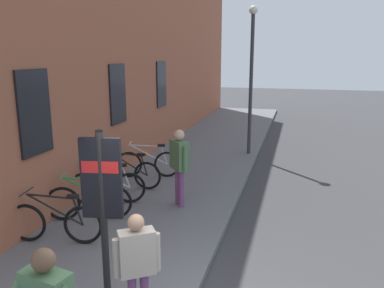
# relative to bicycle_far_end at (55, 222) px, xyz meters

# --- Properties ---
(ground) EXTENTS (60.00, 60.00, 0.00)m
(ground) POSITION_rel_bicycle_far_end_xyz_m (4.54, -3.84, -0.51)
(ground) COLOR #38383A
(sidewalk_pavement) EXTENTS (24.00, 3.50, 0.12)m
(sidewalk_pavement) POSITION_rel_bicycle_far_end_xyz_m (6.54, -1.09, -0.45)
(sidewalk_pavement) COLOR slate
(sidewalk_pavement) RESTS_ON ground
(station_facade) EXTENTS (22.00, 0.65, 8.22)m
(station_facade) POSITION_rel_bicycle_far_end_xyz_m (7.53, 0.95, 3.59)
(station_facade) COLOR #9E563D
(station_facade) RESTS_ON ground
(bicycle_far_end) EXTENTS (0.50, 1.75, 0.97)m
(bicycle_far_end) POSITION_rel_bicycle_far_end_xyz_m (0.00, 0.00, 0.00)
(bicycle_far_end) COLOR black
(bicycle_far_end) RESTS_ON sidewalk_pavement
(bicycle_nearest_sign) EXTENTS (0.70, 1.70, 0.97)m
(bicycle_nearest_sign) POSITION_rel_bicycle_far_end_xyz_m (1.07, -0.08, -0.00)
(bicycle_nearest_sign) COLOR black
(bicycle_nearest_sign) RESTS_ON sidewalk_pavement
(bicycle_leaning_wall) EXTENTS (0.66, 1.71, 0.97)m
(bicycle_leaning_wall) POSITION_rel_bicycle_far_end_xyz_m (2.00, -0.00, -0.00)
(bicycle_leaning_wall) COLOR black
(bicycle_leaning_wall) RESTS_ON sidewalk_pavement
(bicycle_under_window) EXTENTS (0.48, 1.77, 0.97)m
(bicycle_under_window) POSITION_rel_bicycle_far_end_xyz_m (3.09, -0.03, -0.00)
(bicycle_under_window) COLOR black
(bicycle_under_window) RESTS_ON sidewalk_pavement
(bicycle_by_door) EXTENTS (0.64, 1.72, 0.97)m
(bicycle_by_door) POSITION_rel_bicycle_far_end_xyz_m (4.06, -0.20, -0.00)
(bicycle_by_door) COLOR black
(bicycle_by_door) RESTS_ON sidewalk_pavement
(transit_info_sign) EXTENTS (0.18, 0.56, 2.40)m
(transit_info_sign) POSITION_rel_bicycle_far_end_xyz_m (-1.22, -1.65, 1.21)
(transit_info_sign) COLOR black
(transit_info_sign) RESTS_ON sidewalk_pavement
(pedestrian_near_bus) EXTENTS (0.54, 0.52, 1.74)m
(pedestrian_near_bus) POSITION_rel_bicycle_far_end_xyz_m (2.30, -1.64, 0.67)
(pedestrian_near_bus) COLOR #723F72
(pedestrian_near_bus) RESTS_ON sidewalk_pavement
(pedestrian_by_facade) EXTENTS (0.42, 0.50, 1.51)m
(pedestrian_by_facade) POSITION_rel_bicycle_far_end_xyz_m (-1.69, -2.33, 0.53)
(pedestrian_by_facade) COLOR #723F72
(pedestrian_by_facade) RESTS_ON sidewalk_pavement
(street_lamp) EXTENTS (0.28, 0.28, 4.83)m
(street_lamp) POSITION_rel_bicycle_far_end_xyz_m (7.43, -2.54, 2.50)
(street_lamp) COLOR #333338
(street_lamp) RESTS_ON sidewalk_pavement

